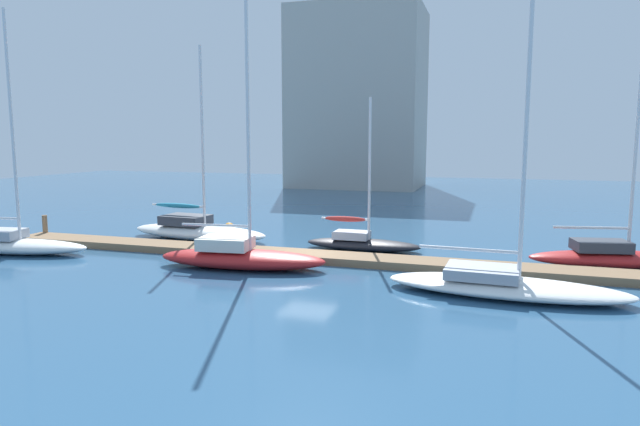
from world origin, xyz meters
TOP-DOWN VIEW (x-y plane):
  - ground_plane at (0.00, 0.00)m, footprint 120.00×120.00m
  - dock_pier at (0.00, 0.00)m, footprint 33.32×1.82m
  - dock_piling_near_end at (-16.26, 0.76)m, footprint 0.28×0.28m
  - sailboat_0 at (-14.69, -3.04)m, footprint 8.14×3.26m
  - sailboat_1 at (-7.87, 3.34)m, footprint 8.81×3.34m
  - sailboat_2 at (-2.31, -2.48)m, footprint 7.80×3.09m
  - sailboat_3 at (1.89, 3.11)m, footprint 6.02×1.91m
  - sailboat_4 at (8.82, -3.44)m, footprint 8.81×3.25m
  - sailboat_5 at (13.71, 2.82)m, footprint 8.05×3.54m
  - mooring_buoy_orange at (-7.10, 5.87)m, footprint 0.62×0.62m
  - harbor_building_distant at (-7.58, 40.84)m, footprint 15.09×11.24m

SIDE VIEW (x-z plane):
  - ground_plane at x=0.00m, z-range 0.00..0.00m
  - dock_pier at x=0.00m, z-range 0.00..0.36m
  - mooring_buoy_orange at x=-7.10m, z-range 0.00..0.62m
  - sailboat_3 at x=1.89m, z-range -3.44..4.35m
  - sailboat_4 at x=8.82m, z-range -6.56..7.54m
  - sailboat_0 at x=-14.69m, z-range -5.41..6.49m
  - sailboat_5 at x=13.71m, z-range -5.89..7.02m
  - sailboat_1 at x=-7.87m, z-range -4.84..5.98m
  - sailboat_2 at x=-2.31m, z-range -5.25..6.41m
  - dock_piling_near_end at x=-16.26m, z-range 0.00..1.37m
  - harbor_building_distant at x=-7.58m, z-range 0.00..20.78m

